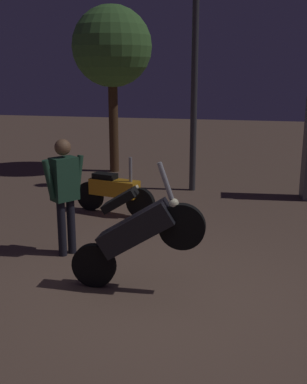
{
  "coord_description": "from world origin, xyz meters",
  "views": [
    {
      "loc": [
        1.0,
        -5.18,
        2.69
      ],
      "look_at": [
        -0.31,
        1.1,
        1.0
      ],
      "focal_mm": 44.74,
      "sensor_mm": 36.0,
      "label": 1
    }
  ],
  "objects_px": {
    "motorcycle_orange_parked_left": "(114,191)",
    "person_rider_beside": "(65,187)",
    "motorcycle_black_foreground": "(136,233)",
    "streetlamp_near": "(195,55)"
  },
  "relations": [
    {
      "from": "motorcycle_orange_parked_left",
      "to": "person_rider_beside",
      "type": "xyz_separation_m",
      "value": [
        -0.12,
        -2.07,
        0.59
      ]
    },
    {
      "from": "motorcycle_black_foreground",
      "to": "person_rider_beside",
      "type": "height_order",
      "value": "person_rider_beside"
    },
    {
      "from": "person_rider_beside",
      "to": "motorcycle_orange_parked_left",
      "type": "bearing_deg",
      "value": -56.43
    },
    {
      "from": "motorcycle_orange_parked_left",
      "to": "person_rider_beside",
      "type": "relative_size",
      "value": 0.95
    },
    {
      "from": "motorcycle_black_foreground",
      "to": "streetlamp_near",
      "type": "xyz_separation_m",
      "value": [
        0.04,
        5.08,
        2.17
      ]
    },
    {
      "from": "motorcycle_orange_parked_left",
      "to": "motorcycle_black_foreground",
      "type": "bearing_deg",
      "value": -54.05
    },
    {
      "from": "motorcycle_black_foreground",
      "to": "person_rider_beside",
      "type": "bearing_deg",
      "value": 143.17
    },
    {
      "from": "motorcycle_black_foreground",
      "to": "streetlamp_near",
      "type": "relative_size",
      "value": 0.37
    },
    {
      "from": "motorcycle_black_foreground",
      "to": "motorcycle_orange_parked_left",
      "type": "bearing_deg",
      "value": 110.35
    },
    {
      "from": "motorcycle_orange_parked_left",
      "to": "streetlamp_near",
      "type": "xyz_separation_m",
      "value": [
        1.2,
        2.09,
        2.48
      ]
    }
  ]
}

